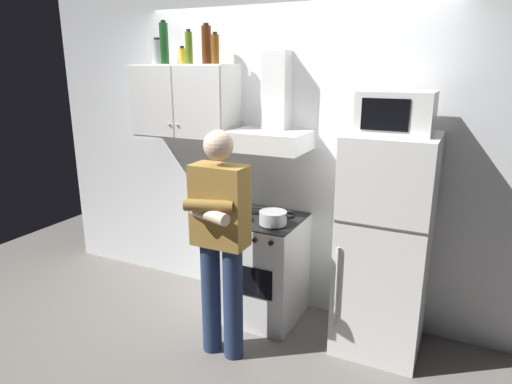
{
  "coord_description": "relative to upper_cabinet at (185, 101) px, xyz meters",
  "views": [
    {
      "loc": [
        1.38,
        -2.83,
        2.04
      ],
      "look_at": [
        0.0,
        0.0,
        1.15
      ],
      "focal_mm": 31.59,
      "sensor_mm": 36.0,
      "label": 1
    }
  ],
  "objects": [
    {
      "name": "back_wall_tiled",
      "position": [
        0.85,
        0.23,
        -0.4
      ],
      "size": [
        4.8,
        0.1,
        2.7
      ],
      "primitive_type": "cube",
      "color": "white",
      "rests_on": "ground_plane"
    },
    {
      "name": "bottle_spice_jar",
      "position": [
        -0.02,
        0.01,
        0.36
      ],
      "size": [
        0.06,
        0.06,
        0.14
      ],
      "color": "gold",
      "rests_on": "upper_cabinet"
    },
    {
      "name": "upper_cabinet",
      "position": [
        0.0,
        0.0,
        0.0
      ],
      "size": [
        0.9,
        0.37,
        0.6
      ],
      "color": "silver"
    },
    {
      "name": "bottle_wine_green",
      "position": [
        -0.16,
        -0.03,
        0.46
      ],
      "size": [
        0.07,
        0.07,
        0.34
      ],
      "color": "#19471E",
      "rests_on": "upper_cabinet"
    },
    {
      "name": "bottle_rum_dark",
      "position": [
        0.22,
        0.02,
        0.45
      ],
      "size": [
        0.08,
        0.08,
        0.31
      ],
      "color": "#47230F",
      "rests_on": "upper_cabinet"
    },
    {
      "name": "microwave",
      "position": [
        1.75,
        -0.11,
        -0.01
      ],
      "size": [
        0.48,
        0.37,
        0.28
      ],
      "color": "silver",
      "rests_on": "refrigerator"
    },
    {
      "name": "refrigerator",
      "position": [
        1.75,
        -0.12,
        -0.95
      ],
      "size": [
        0.6,
        0.62,
        1.6
      ],
      "color": "white",
      "rests_on": "ground_plane"
    },
    {
      "name": "stove_oven",
      "position": [
        0.8,
        -0.13,
        -1.32
      ],
      "size": [
        0.6,
        0.62,
        0.87
      ],
      "color": "white",
      "rests_on": "ground_plane"
    },
    {
      "name": "bottle_olive_oil",
      "position": [
        0.08,
        -0.02,
        0.43
      ],
      "size": [
        0.06,
        0.06,
        0.27
      ],
      "color": "#4C6B19",
      "rests_on": "upper_cabinet"
    },
    {
      "name": "range_hood",
      "position": [
        0.8,
        0.0,
        -0.15
      ],
      "size": [
        0.6,
        0.44,
        0.75
      ],
      "color": "white"
    },
    {
      "name": "bottle_beer_brown",
      "position": [
        0.32,
        -0.01,
        0.41
      ],
      "size": [
        0.06,
        0.06,
        0.24
      ],
      "color": "brown",
      "rests_on": "upper_cabinet"
    },
    {
      "name": "person_standing",
      "position": [
        0.75,
        -0.73,
        -0.85
      ],
      "size": [
        0.38,
        0.33,
        1.64
      ],
      "color": "navy",
      "rests_on": "ground_plane"
    },
    {
      "name": "ground_plane",
      "position": [
        0.85,
        -0.37,
        -1.75
      ],
      "size": [
        7.0,
        7.0,
        0.0
      ],
      "primitive_type": "plane",
      "color": "slate"
    },
    {
      "name": "cooking_pot",
      "position": [
        0.93,
        -0.24,
        -0.83
      ],
      "size": [
        0.31,
        0.21,
        0.1
      ],
      "color": "#B7BABF",
      "rests_on": "stove_oven"
    },
    {
      "name": "bottle_canister_steel",
      "position": [
        -0.29,
        0.04,
        0.4
      ],
      "size": [
        0.1,
        0.1,
        0.22
      ],
      "color": "#B2B5BA",
      "rests_on": "upper_cabinet"
    }
  ]
}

